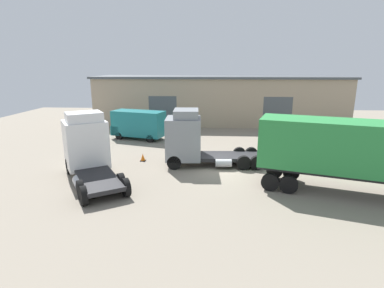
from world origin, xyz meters
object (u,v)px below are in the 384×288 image
object	(u,v)px
gravel_pile	(326,138)
container_trailer_green	(371,150)
traffic_cone	(143,158)
tractor_unit_grey	(191,139)
tractor_unit_white	(87,147)
delivery_van_teal	(137,124)

from	to	relation	value
gravel_pile	container_trailer_green	bearing A→B (deg)	-98.41
container_trailer_green	traffic_cone	world-z (taller)	container_trailer_green
tractor_unit_grey	container_trailer_green	bearing A→B (deg)	150.90
tractor_unit_white	tractor_unit_grey	bearing A→B (deg)	-99.82
delivery_van_teal	tractor_unit_grey	size ratio (longest dim) A/B	0.79
tractor_unit_white	traffic_cone	xyz separation A→B (m)	(2.72, 3.34, -1.67)
tractor_unit_grey	gravel_pile	size ratio (longest dim) A/B	2.47
delivery_van_teal	traffic_cone	distance (m)	7.37
container_trailer_green	tractor_unit_grey	size ratio (longest dim) A/B	1.71
container_trailer_green	delivery_van_teal	size ratio (longest dim) A/B	2.16
tractor_unit_white	delivery_van_teal	size ratio (longest dim) A/B	1.25
delivery_van_teal	container_trailer_green	bearing A→B (deg)	157.67
delivery_van_teal	gravel_pile	size ratio (longest dim) A/B	1.95
container_trailer_green	traffic_cone	distance (m)	14.69
gravel_pile	traffic_cone	xyz separation A→B (m)	(-14.94, -4.62, -0.61)
container_trailer_green	traffic_cone	xyz separation A→B (m)	(-13.45, 5.41, -2.34)
tractor_unit_white	gravel_pile	bearing A→B (deg)	-98.69
tractor_unit_white	gravel_pile	world-z (taller)	tractor_unit_white
tractor_unit_white	tractor_unit_grey	size ratio (longest dim) A/B	0.99
tractor_unit_white	gravel_pile	xyz separation A→B (m)	(17.66, 7.96, -1.06)
container_trailer_green	delivery_van_teal	distance (m)	19.89
delivery_van_teal	tractor_unit_grey	xyz separation A→B (m)	(5.75, -7.57, 0.38)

